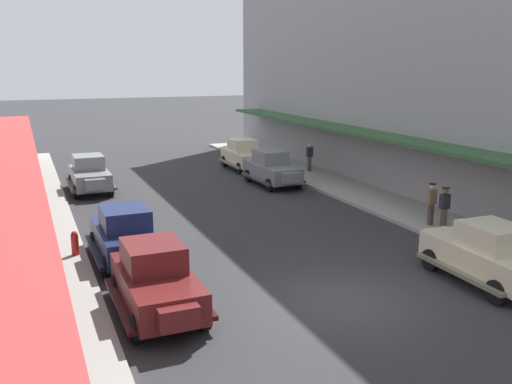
{
  "coord_description": "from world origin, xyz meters",
  "views": [
    {
      "loc": [
        -7.62,
        -12.13,
        6.29
      ],
      "look_at": [
        0.0,
        6.0,
        1.8
      ],
      "focal_mm": 39.05,
      "sensor_mm": 36.0,
      "label": 1
    }
  ],
  "objects_px": {
    "pedestrian_2": "(310,157)",
    "parked_car_1": "(486,252)",
    "parked_car_4": "(244,154)",
    "pedestrian_3": "(444,208)",
    "parked_car_5": "(156,278)",
    "parked_car_0": "(272,168)",
    "parked_car_3": "(90,173)",
    "fire_hydrant": "(75,243)",
    "pedestrian_0": "(431,204)",
    "parked_car_2": "(125,233)"
  },
  "relations": [
    {
      "from": "parked_car_1",
      "to": "parked_car_4",
      "type": "distance_m",
      "value": 19.88
    },
    {
      "from": "parked_car_0",
      "to": "parked_car_4",
      "type": "distance_m",
      "value": 4.95
    },
    {
      "from": "parked_car_0",
      "to": "pedestrian_3",
      "type": "xyz_separation_m",
      "value": [
        2.32,
        -10.62,
        0.07
      ]
    },
    {
      "from": "parked_car_4",
      "to": "pedestrian_2",
      "type": "height_order",
      "value": "parked_car_4"
    },
    {
      "from": "parked_car_4",
      "to": "parked_car_2",
      "type": "bearing_deg",
      "value": -124.93
    },
    {
      "from": "pedestrian_2",
      "to": "parked_car_2",
      "type": "bearing_deg",
      "value": -139.1
    },
    {
      "from": "parked_car_4",
      "to": "pedestrian_0",
      "type": "relative_size",
      "value": 2.56
    },
    {
      "from": "parked_car_4",
      "to": "pedestrian_3",
      "type": "height_order",
      "value": "parked_car_4"
    },
    {
      "from": "parked_car_0",
      "to": "parked_car_1",
      "type": "bearing_deg",
      "value": -89.61
    },
    {
      "from": "pedestrian_3",
      "to": "parked_car_1",
      "type": "bearing_deg",
      "value": -117.2
    },
    {
      "from": "parked_car_1",
      "to": "parked_car_5",
      "type": "height_order",
      "value": "same"
    },
    {
      "from": "parked_car_0",
      "to": "pedestrian_0",
      "type": "relative_size",
      "value": 2.57
    },
    {
      "from": "parked_car_0",
      "to": "parked_car_1",
      "type": "height_order",
      "value": "same"
    },
    {
      "from": "parked_car_0",
      "to": "pedestrian_2",
      "type": "bearing_deg",
      "value": 32.21
    },
    {
      "from": "parked_car_4",
      "to": "fire_hydrant",
      "type": "bearing_deg",
      "value": -130.55
    },
    {
      "from": "pedestrian_2",
      "to": "parked_car_0",
      "type": "bearing_deg",
      "value": -147.79
    },
    {
      "from": "parked_car_4",
      "to": "pedestrian_2",
      "type": "distance_m",
      "value": 4.16
    },
    {
      "from": "pedestrian_0",
      "to": "parked_car_1",
      "type": "bearing_deg",
      "value": -113.89
    },
    {
      "from": "pedestrian_2",
      "to": "parked_car_3",
      "type": "bearing_deg",
      "value": -179.98
    },
    {
      "from": "parked_car_2",
      "to": "parked_car_4",
      "type": "relative_size",
      "value": 1.0
    },
    {
      "from": "parked_car_0",
      "to": "fire_hydrant",
      "type": "xyz_separation_m",
      "value": [
        -10.85,
        -8.12,
        -0.38
      ]
    },
    {
      "from": "pedestrian_2",
      "to": "parked_car_1",
      "type": "bearing_deg",
      "value": -100.96
    },
    {
      "from": "parked_car_2",
      "to": "fire_hydrant",
      "type": "bearing_deg",
      "value": 152.98
    },
    {
      "from": "parked_car_4",
      "to": "pedestrian_3",
      "type": "relative_size",
      "value": 2.56
    },
    {
      "from": "parked_car_0",
      "to": "parked_car_5",
      "type": "distance_m",
      "value": 16.16
    },
    {
      "from": "pedestrian_2",
      "to": "pedestrian_3",
      "type": "xyz_separation_m",
      "value": [
        -1.09,
        -12.77,
        0.02
      ]
    },
    {
      "from": "pedestrian_0",
      "to": "pedestrian_2",
      "type": "height_order",
      "value": "pedestrian_0"
    },
    {
      "from": "parked_car_5",
      "to": "pedestrian_2",
      "type": "relative_size",
      "value": 2.6
    },
    {
      "from": "parked_car_2",
      "to": "parked_car_3",
      "type": "bearing_deg",
      "value": 89.2
    },
    {
      "from": "parked_car_5",
      "to": "fire_hydrant",
      "type": "bearing_deg",
      "value": 107.03
    },
    {
      "from": "parked_car_3",
      "to": "parked_car_5",
      "type": "distance_m",
      "value": 15.37
    },
    {
      "from": "parked_car_1",
      "to": "pedestrian_3",
      "type": "xyz_separation_m",
      "value": [
        2.22,
        4.31,
        0.07
      ]
    },
    {
      "from": "parked_car_1",
      "to": "parked_car_5",
      "type": "distance_m",
      "value": 9.55
    },
    {
      "from": "parked_car_0",
      "to": "parked_car_3",
      "type": "bearing_deg",
      "value": 166.86
    },
    {
      "from": "parked_car_2",
      "to": "fire_hydrant",
      "type": "xyz_separation_m",
      "value": [
        -1.51,
        0.77,
        -0.38
      ]
    },
    {
      "from": "parked_car_5",
      "to": "fire_hydrant",
      "type": "distance_m",
      "value": 5.35
    },
    {
      "from": "parked_car_5",
      "to": "pedestrian_3",
      "type": "relative_size",
      "value": 2.56
    },
    {
      "from": "parked_car_3",
      "to": "pedestrian_2",
      "type": "xyz_separation_m",
      "value": [
        12.59,
        0.0,
        0.05
      ]
    },
    {
      "from": "parked_car_1",
      "to": "pedestrian_3",
      "type": "relative_size",
      "value": 2.57
    },
    {
      "from": "parked_car_3",
      "to": "parked_car_5",
      "type": "bearing_deg",
      "value": -90.4
    },
    {
      "from": "parked_car_4",
      "to": "parked_car_5",
      "type": "xyz_separation_m",
      "value": [
        -9.62,
        -18.16,
        0.0
      ]
    },
    {
      "from": "parked_car_2",
      "to": "pedestrian_3",
      "type": "bearing_deg",
      "value": -8.43
    },
    {
      "from": "parked_car_4",
      "to": "parked_car_5",
      "type": "distance_m",
      "value": 20.55
    },
    {
      "from": "parked_car_0",
      "to": "parked_car_4",
      "type": "relative_size",
      "value": 1.0
    },
    {
      "from": "parked_car_0",
      "to": "fire_hydrant",
      "type": "bearing_deg",
      "value": -143.18
    },
    {
      "from": "parked_car_5",
      "to": "pedestrian_0",
      "type": "height_order",
      "value": "parked_car_5"
    },
    {
      "from": "parked_car_0",
      "to": "parked_car_5",
      "type": "bearing_deg",
      "value": -125.09
    },
    {
      "from": "pedestrian_2",
      "to": "pedestrian_0",
      "type": "bearing_deg",
      "value": -94.99
    },
    {
      "from": "parked_car_3",
      "to": "pedestrian_3",
      "type": "height_order",
      "value": "parked_car_3"
    },
    {
      "from": "parked_car_4",
      "to": "pedestrian_3",
      "type": "distance_m",
      "value": 15.69
    }
  ]
}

